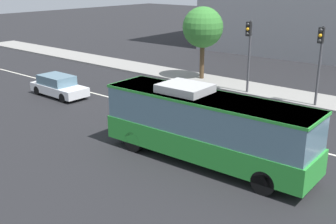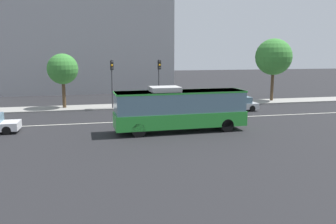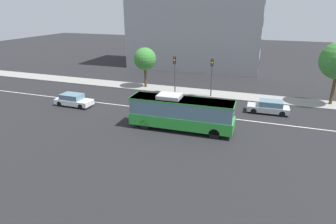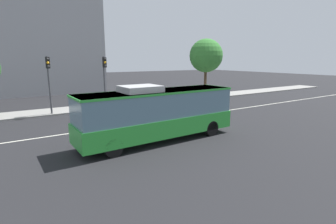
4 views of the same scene
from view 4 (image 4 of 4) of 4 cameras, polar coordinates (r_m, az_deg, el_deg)
The scene contains 9 objects.
ground_plane at distance 19.81m, azimuth -9.49°, elevation -2.96°, with size 160.00×160.00×0.00m, color black.
sidewalk_kerb at distance 27.44m, azimuth -16.33°, elevation 0.94°, with size 80.00×3.36×0.14m, color gray.
lane_centre_line at distance 19.81m, azimuth -9.49°, elevation -2.94°, with size 76.00×0.16×0.01m, color silver.
transit_bus at distance 15.58m, azimuth -2.25°, elevation 0.05°, with size 10.06×2.77×3.46m.
sedan_silver at distance 26.41m, azimuth 4.29°, elevation 2.41°, with size 4.55×1.92×1.46m.
traffic_light_near_corner at distance 25.90m, azimuth -13.92°, elevation 8.25°, with size 0.32×0.62×5.20m.
traffic_light_mid_block at distance 24.78m, azimuth -25.00°, elevation 7.37°, with size 0.32×0.62×5.20m.
street_tree_kerbside_left at distance 34.76m, azimuth 8.44°, elevation 12.26°, with size 4.35×4.35×7.60m.
office_block_background at distance 44.86m, azimuth -32.44°, elevation 16.62°, with size 24.85×12.95×20.40m.
Camera 4 is at (-7.43, -17.70, 4.93)m, focal length 27.43 mm.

